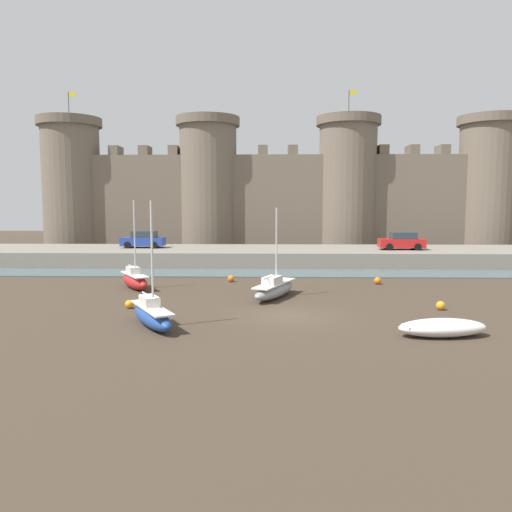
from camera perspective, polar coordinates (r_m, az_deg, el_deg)
The scene contains 14 objects.
ground_plane at distance 25.26m, azimuth 3.77°, elevation -6.89°, with size 160.00×160.00×0.00m, color #423528.
water_channel at distance 40.27m, azimuth 2.91°, elevation -2.00°, with size 80.00×4.50×0.10m, color slate.
quay_road at distance 47.39m, azimuth 2.70°, elevation 0.01°, with size 60.88×10.00×1.43m, color gray.
castle at distance 59.10m, azimuth 2.49°, elevation 7.43°, with size 56.29×7.41×18.65m.
sailboat_midflat_centre at distance 34.20m, azimuth -13.70°, elevation -2.65°, with size 3.13×4.23×5.88m.
sailboat_midflat_left at distance 23.51m, azimuth -11.83°, elevation -6.56°, with size 3.20×4.56×5.77m.
rowboat_foreground_left at distance 22.81m, azimuth 20.51°, elevation -7.63°, with size 3.99×1.95×0.76m.
sailboat_near_channel_right at distance 30.01m, azimuth 2.12°, elevation -3.76°, with size 3.14×5.33×5.41m.
mooring_buoy_mid_mud at distance 36.09m, azimuth 13.74°, elevation -2.76°, with size 0.50×0.50×0.50m, color orange.
mooring_buoy_near_channel at distance 27.87m, azimuth -14.27°, elevation -5.36°, with size 0.46×0.46×0.46m, color orange.
mooring_buoy_near_shore at distance 28.37m, azimuth 20.35°, elevation -5.33°, with size 0.48×0.48×0.48m, color orange.
mooring_buoy_off_centre at distance 36.12m, azimuth -2.87°, elevation -2.61°, with size 0.48×0.48×0.48m, color orange.
car_quay_east at distance 47.91m, azimuth 16.34°, elevation 1.63°, with size 4.13×1.94×1.62m.
car_quay_west at distance 49.25m, azimuth -12.74°, elevation 1.83°, with size 4.13×1.94×1.62m.
Camera 1 is at (-1.01, -24.61, 5.60)m, focal length 35.00 mm.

